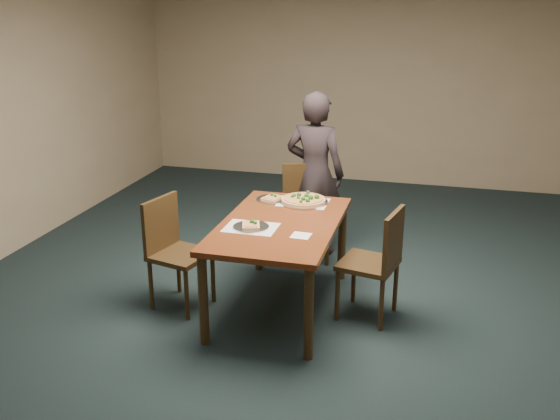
% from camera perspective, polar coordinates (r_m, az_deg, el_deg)
% --- Properties ---
extents(ground, '(8.00, 8.00, 0.00)m').
position_cam_1_polar(ground, '(5.15, 1.01, -9.29)').
color(ground, black).
rests_on(ground, ground).
extents(room_shell, '(8.00, 8.00, 8.00)m').
position_cam_1_polar(room_shell, '(4.59, 1.14, 10.22)').
color(room_shell, tan).
rests_on(room_shell, ground).
extents(dining_table, '(0.90, 1.50, 0.75)m').
position_cam_1_polar(dining_table, '(4.95, 0.00, -2.10)').
color(dining_table, '#512310').
rests_on(dining_table, ground).
extents(chair_far, '(0.54, 0.54, 0.91)m').
position_cam_1_polar(chair_far, '(6.03, 2.32, 0.37)').
color(chair_far, black).
rests_on(chair_far, ground).
extents(chair_left, '(0.51, 0.51, 0.91)m').
position_cam_1_polar(chair_left, '(5.14, -9.77, -3.26)').
color(chair_left, black).
rests_on(chair_left, ground).
extents(chair_right, '(0.50, 0.50, 0.91)m').
position_cam_1_polar(chair_right, '(4.90, 8.96, -4.35)').
color(chair_right, black).
rests_on(chair_right, ground).
extents(diner, '(0.63, 0.45, 1.60)m').
position_cam_1_polar(diner, '(6.08, 3.21, 3.33)').
color(diner, black).
rests_on(diner, ground).
extents(placemat_main, '(0.42, 0.32, 0.00)m').
position_cam_1_polar(placemat_main, '(5.39, 2.15, 0.71)').
color(placemat_main, white).
rests_on(placemat_main, dining_table).
extents(placemat_near, '(0.40, 0.30, 0.00)m').
position_cam_1_polar(placemat_near, '(4.80, -2.67, -1.61)').
color(placemat_near, white).
rests_on(placemat_near, dining_table).
extents(pizza_pan, '(0.42, 0.42, 0.08)m').
position_cam_1_polar(pizza_pan, '(5.38, 2.17, 0.93)').
color(pizza_pan, silver).
rests_on(pizza_pan, dining_table).
extents(slice_plate_near, '(0.28, 0.28, 0.06)m').
position_cam_1_polar(slice_plate_near, '(4.80, -2.66, -1.46)').
color(slice_plate_near, silver).
rests_on(slice_plate_near, dining_table).
extents(slice_plate_far, '(0.28, 0.28, 0.06)m').
position_cam_1_polar(slice_plate_far, '(5.45, -0.72, 1.06)').
color(slice_plate_far, silver).
rests_on(slice_plate_far, dining_table).
extents(napkin, '(0.15, 0.15, 0.01)m').
position_cam_1_polar(napkin, '(4.63, 1.93, -2.38)').
color(napkin, white).
rests_on(napkin, dining_table).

